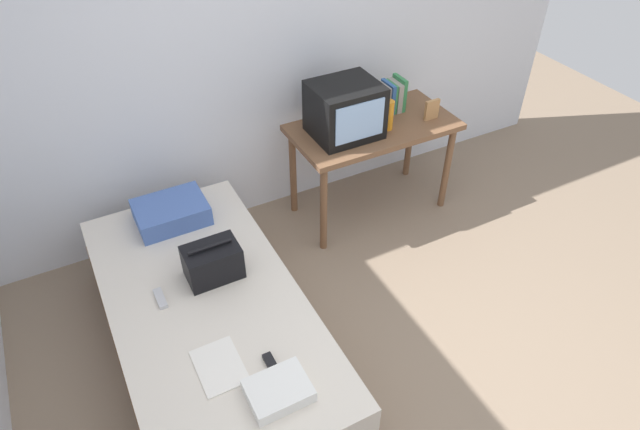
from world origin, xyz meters
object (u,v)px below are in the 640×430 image
(pillow, at_px, (171,212))
(remote_silver, at_px, (160,298))
(remote_dark, at_px, (273,366))
(bed, at_px, (211,331))
(tv, at_px, (345,110))
(picture_frame, at_px, (432,110))
(desk, at_px, (373,136))
(water_bottle, at_px, (388,115))
(handbag, at_px, (213,262))
(magazine, at_px, (219,366))
(book_row, at_px, (392,96))
(folded_towel, at_px, (279,391))

(pillow, height_order, remote_silver, pillow)
(remote_dark, bearing_deg, bed, 105.08)
(tv, distance_m, picture_frame, 0.66)
(tv, xyz_separation_m, remote_silver, (-1.49, -0.65, -0.42))
(pillow, bearing_deg, desk, 1.84)
(water_bottle, xyz_separation_m, picture_frame, (0.34, -0.03, -0.03))
(handbag, bearing_deg, magazine, -107.34)
(bed, relative_size, tv, 4.55)
(picture_frame, xyz_separation_m, magazine, (-1.99, -1.09, -0.32))
(book_row, xyz_separation_m, pillow, (-1.71, -0.17, -0.30))
(tv, height_order, remote_dark, tv)
(remote_dark, bearing_deg, book_row, 42.25)
(bed, bearing_deg, handbag, 55.94)
(bed, distance_m, remote_dark, 0.62)
(water_bottle, xyz_separation_m, book_row, (0.17, 0.21, 0.01))
(picture_frame, distance_m, remote_dark, 2.17)
(water_bottle, bearing_deg, handbag, -160.03)
(book_row, height_order, picture_frame, book_row)
(handbag, bearing_deg, book_row, 24.44)
(handbag, height_order, magazine, handbag)
(pillow, height_order, magazine, pillow)
(book_row, height_order, remote_dark, book_row)
(picture_frame, relative_size, remote_silver, 1.01)
(desk, bearing_deg, picture_frame, -16.50)
(bed, height_order, tv, tv)
(handbag, distance_m, folded_towel, 0.85)
(handbag, relative_size, magazine, 1.03)
(bed, xyz_separation_m, pillow, (0.04, 0.73, 0.31))
(pillow, bearing_deg, remote_silver, -111.68)
(handbag, distance_m, magazine, 0.62)
(bed, xyz_separation_m, handbag, (0.11, 0.16, 0.35))
(water_bottle, xyz_separation_m, remote_silver, (-1.78, -0.57, -0.34))
(picture_frame, bearing_deg, water_bottle, 174.96)
(desk, xyz_separation_m, remote_dark, (-1.37, -1.33, -0.15))
(remote_silver, bearing_deg, pillow, 68.32)
(desk, xyz_separation_m, pillow, (-1.48, -0.05, -0.09))
(folded_towel, bearing_deg, remote_silver, 111.65)
(tv, bearing_deg, bed, -148.79)
(magazine, relative_size, folded_towel, 1.04)
(bed, relative_size, book_row, 8.31)
(tv, bearing_deg, book_row, 15.51)
(tv, xyz_separation_m, book_row, (0.46, 0.13, -0.07))
(bed, distance_m, picture_frame, 2.11)
(book_row, distance_m, handbag, 1.81)
(water_bottle, bearing_deg, pillow, 178.50)
(desk, height_order, magazine, desk)
(picture_frame, height_order, folded_towel, picture_frame)
(water_bottle, distance_m, magazine, 2.02)
(bed, xyz_separation_m, desk, (1.52, 0.78, 0.40))
(pillow, relative_size, magazine, 1.47)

